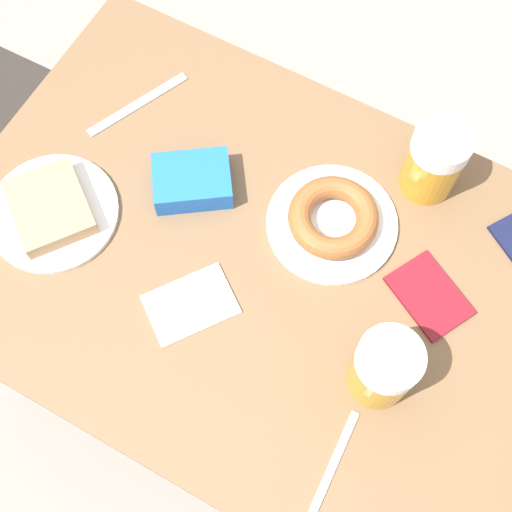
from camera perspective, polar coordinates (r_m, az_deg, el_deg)
The scene contains 11 objects.
ground_plane at distance 1.83m, azimuth 0.00°, elevation -8.95°, with size 8.00×8.00×0.00m, color gray.
table at distance 1.21m, azimuth 0.00°, elevation -1.58°, with size 0.71×1.01×0.72m.
plate_with_cake at distance 1.21m, azimuth -16.04°, elevation 3.57°, with size 0.22×0.22×0.04m.
plate_with_donut at distance 1.16m, azimuth 6.16°, elevation 2.91°, with size 0.21×0.21×0.05m.
beer_mug_left at distance 1.03m, azimuth 10.18°, elevation -8.83°, with size 0.09×0.09×0.14m.
beer_mug_center at distance 1.18m, azimuth 14.10°, elevation 7.39°, with size 0.09×0.09×0.14m.
napkin_folded at distance 1.12m, azimuth -5.25°, elevation -3.88°, with size 0.16×0.15×0.00m.
fork at distance 1.07m, azimuth 6.04°, elevation -16.59°, with size 0.18×0.02×0.00m.
knife at distance 1.30m, azimuth -9.43°, elevation 11.88°, with size 0.19×0.10×0.00m.
passport_near_edge at distance 1.15m, azimuth 13.70°, elevation -3.09°, with size 0.14×0.15×0.01m.
blue_pouch at distance 1.18m, azimuth -5.12°, elevation 5.99°, with size 0.15×0.16×0.05m.
Camera 1 is at (-0.38, -0.21, 1.78)m, focal length 50.00 mm.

